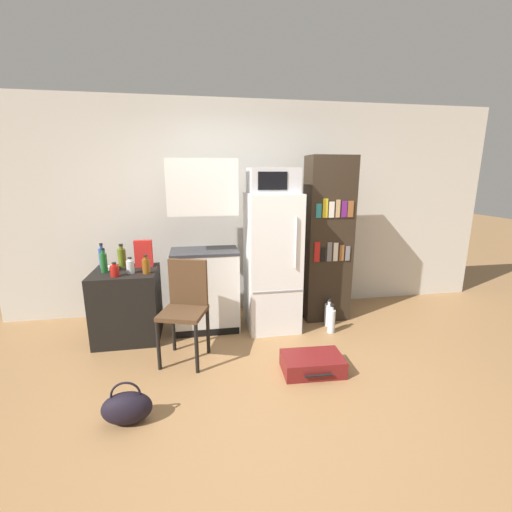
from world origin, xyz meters
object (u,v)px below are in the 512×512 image
object	(u,v)px
kitchen_hutch	(205,256)
chair	(186,301)
refrigerator	(272,262)
bottle_blue_soda	(102,257)
microwave	(273,180)
water_bottle_middle	(329,314)
cereal_box	(144,254)
suitcase_large_flat	(312,364)
bookshelf	(327,240)
bottle_ketchup_red	(115,271)
bottle_clear_short	(130,267)
handbag	(127,408)
bottle_amber_beer	(146,266)
bottle_green_tall	(104,262)
bowl	(112,267)
bottle_olive_oil	(122,257)
side_table	(128,304)
water_bottle_front	(331,320)

from	to	relation	value
kitchen_hutch	chair	size ratio (longest dim) A/B	1.99
refrigerator	bottle_blue_soda	size ratio (longest dim) A/B	5.72
microwave	water_bottle_middle	xyz separation A→B (m)	(0.68, -0.11, -1.57)
cereal_box	suitcase_large_flat	world-z (taller)	cereal_box
bookshelf	bottle_blue_soda	size ratio (longest dim) A/B	7.22
bottle_ketchup_red	suitcase_large_flat	size ratio (longest dim) A/B	0.26
microwave	bottle_clear_short	size ratio (longest dim) A/B	3.10
bottle_blue_soda	handbag	size ratio (longest dim) A/B	0.76
bottle_amber_beer	bottle_ketchup_red	bearing A→B (deg)	-168.38
bottle_green_tall	cereal_box	world-z (taller)	cereal_box
refrigerator	water_bottle_middle	size ratio (longest dim) A/B	4.70
chair	water_bottle_middle	bearing A→B (deg)	33.38
bottle_green_tall	bowl	size ratio (longest dim) A/B	1.96
bottle_olive_oil	water_bottle_middle	xyz separation A→B (m)	(2.35, -0.30, -0.73)
side_table	suitcase_large_flat	size ratio (longest dim) A/B	1.35
side_table	bottle_blue_soda	xyz separation A→B (m)	(-0.26, 0.19, 0.50)
microwave	chair	world-z (taller)	microwave
bottle_ketchup_red	bottle_green_tall	bearing A→B (deg)	128.36
bottle_green_tall	suitcase_large_flat	bearing A→B (deg)	-27.10
microwave	bottle_clear_short	world-z (taller)	microwave
bottle_clear_short	bottle_blue_soda	bearing A→B (deg)	139.67
water_bottle_middle	side_table	bearing A→B (deg)	177.42
bookshelf	chair	world-z (taller)	bookshelf
cereal_box	microwave	bearing A→B (deg)	-5.41
microwave	suitcase_large_flat	xyz separation A→B (m)	(0.16, -1.04, -1.63)
bottle_blue_soda	water_bottle_middle	bearing A→B (deg)	-6.45
bottle_ketchup_red	water_bottle_front	world-z (taller)	bottle_ketchup_red
bottle_blue_soda	bottle_amber_beer	bearing A→B (deg)	-32.45
handbag	bottle_amber_beer	bearing A→B (deg)	89.06
chair	water_bottle_front	xyz separation A→B (m)	(1.61, 0.25, -0.44)
bottle_blue_soda	water_bottle_front	xyz separation A→B (m)	(2.51, -0.48, -0.73)
bowl	bottle_clear_short	bearing A→B (deg)	-41.97
refrigerator	handbag	distance (m)	2.11
microwave	bottle_amber_beer	size ratio (longest dim) A/B	2.70
microwave	bookshelf	world-z (taller)	bookshelf
bottle_green_tall	bottle_amber_beer	size ratio (longest dim) A/B	1.33
bottle_ketchup_red	bottle_amber_beer	xyz separation A→B (m)	(0.30, 0.06, 0.02)
bottle_blue_soda	water_bottle_front	size ratio (longest dim) A/B	0.80
refrigerator	bottle_olive_oil	size ratio (longest dim) A/B	6.14
side_table	bottle_ketchup_red	world-z (taller)	bottle_ketchup_red
bottle_clear_short	cereal_box	distance (m)	0.28
microwave	bowl	world-z (taller)	microwave
bottle_green_tall	bottle_olive_oil	bearing A→B (deg)	57.85
bottle_olive_oil	chair	bearing A→B (deg)	-46.58
side_table	bottle_green_tall	bearing A→B (deg)	-174.34
microwave	bottle_olive_oil	xyz separation A→B (m)	(-1.68, 0.19, -0.83)
bottle_green_tall	chair	distance (m)	1.03
water_bottle_middle	bottle_clear_short	bearing A→B (deg)	-179.98
kitchen_hutch	bottle_clear_short	distance (m)	0.80
bottle_olive_oil	cereal_box	bearing A→B (deg)	-12.81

